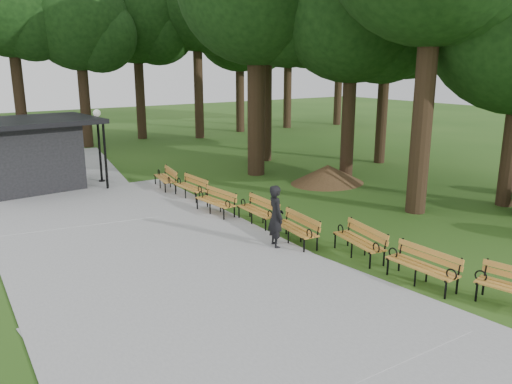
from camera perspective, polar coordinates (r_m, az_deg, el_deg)
ground at (r=14.38m, az=6.55°, el=-6.70°), size 100.00×100.00×0.00m
path at (r=14.86m, az=-13.18°, el=-6.17°), size 12.00×38.00×0.06m
person at (r=14.35m, az=2.26°, el=-2.79°), size 0.60×0.76×1.83m
kiosk at (r=22.94m, az=-24.34°, el=3.88°), size 5.02×4.45×2.96m
lamp_post at (r=23.07m, az=-17.41°, el=6.65°), size 0.32×0.32×3.23m
dirt_mound at (r=22.45m, az=8.10°, el=2.03°), size 2.88×2.88×0.82m
bench_1 at (r=12.75m, az=18.21°, el=-8.04°), size 0.68×1.91×0.88m
bench_2 at (r=14.06m, az=11.54°, el=-5.49°), size 0.97×1.98×0.88m
bench_3 at (r=14.82m, az=4.41°, el=-4.19°), size 0.83×1.96×0.88m
bench_4 at (r=16.51m, az=0.16°, el=-2.19°), size 0.71×1.92×0.88m
bench_5 at (r=17.67m, az=-4.64°, el=-1.13°), size 0.80×1.95×0.88m
bench_6 at (r=19.81m, az=-7.44°, el=0.49°), size 0.71×1.92×0.88m
bench_7 at (r=21.55m, az=-10.24°, el=1.51°), size 0.94×1.98×0.88m
lawn_tree_1 at (r=23.34m, az=10.96°, el=20.19°), size 6.76×6.76×11.03m
lawn_tree_5 at (r=27.38m, az=14.66°, el=18.32°), size 5.68×5.68×10.13m
tree_backdrop at (r=36.49m, az=-9.36°, el=18.99°), size 36.71×9.12×16.43m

